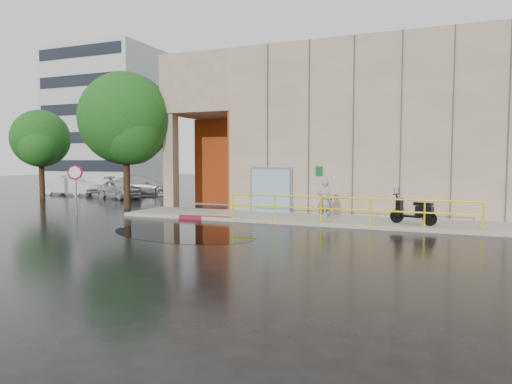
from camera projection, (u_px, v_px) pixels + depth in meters
ground at (208, 233)px, 16.18m from camera, size 120.00×120.00×0.00m
sidewalk at (345, 221)px, 18.84m from camera, size 20.00×3.00×0.15m
building at (391, 130)px, 24.13m from camera, size 20.00×10.17×8.00m
guardrail at (345, 210)px, 17.45m from camera, size 9.56×0.06×1.03m
distant_building at (106, 117)px, 52.00m from camera, size 12.00×8.08×15.00m
person at (325, 200)px, 18.13m from camera, size 0.69×0.53×1.70m
scooter at (414, 204)px, 17.28m from camera, size 1.83×1.07×1.38m
stop_sign at (75, 178)px, 21.19m from camera, size 0.64×0.39×2.38m
red_curb at (205, 218)px, 19.72m from camera, size 2.41×0.39×0.18m
puddle at (183, 233)px, 16.23m from camera, size 6.70×5.04×0.01m
car_a at (119, 189)px, 30.79m from camera, size 4.02×2.77×1.27m
car_b at (69, 185)px, 33.80m from camera, size 4.41×1.64×1.44m
car_c at (142, 186)px, 33.26m from camera, size 5.39×3.82×1.45m
tree_near at (127, 122)px, 23.99m from camera, size 4.88×4.88×7.23m
tree_far at (40, 141)px, 30.46m from camera, size 3.83×3.87×5.96m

